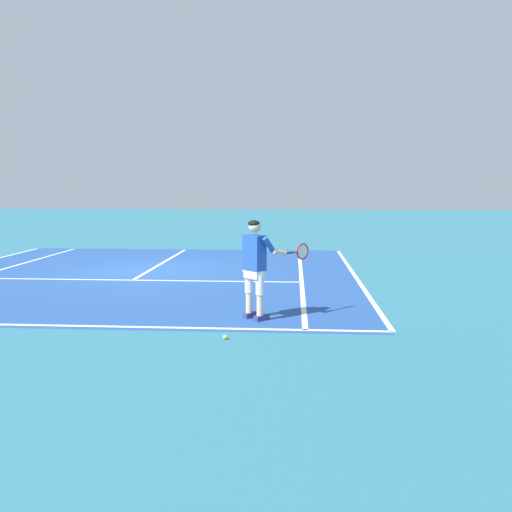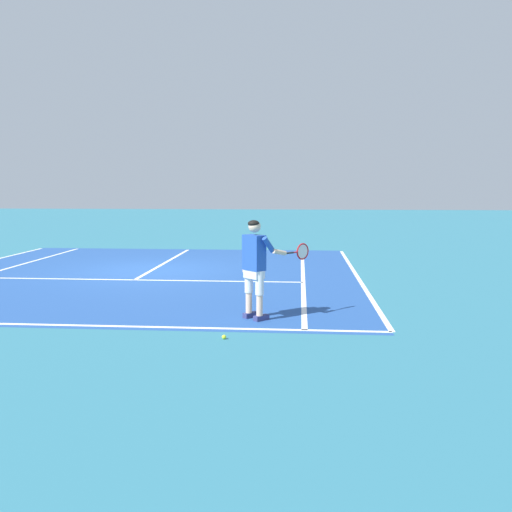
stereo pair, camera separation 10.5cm
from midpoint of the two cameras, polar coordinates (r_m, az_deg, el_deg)
The scene contains 9 objects.
ground_plane at distance 15.16m, azimuth -11.26°, elevation -1.50°, with size 80.00×80.00×0.00m, color teal.
court_inner_surface at distance 14.63m, azimuth -11.82°, elevation -1.82°, with size 10.98×11.19×0.00m, color #234C93.
line_baseline at distance 9.66m, azimuth -20.58°, elevation -6.80°, with size 10.98×0.10×0.01m, color white.
line_service at distance 13.68m, azimuth -12.96°, elevation -2.47°, with size 8.23×0.10×0.01m, color white.
line_centre_service at distance 16.73m, azimuth -9.79°, elevation -0.63°, with size 0.10×6.40×0.01m, color white.
line_singles_right at distance 14.08m, azimuth 4.52°, elevation -2.03°, with size 0.10×10.79×0.01m, color white.
line_doubles_right at distance 14.16m, azimuth 10.10°, elevation -2.06°, with size 0.10×10.79×0.01m, color white.
tennis_player at distance 9.30m, azimuth -0.33°, elevation -0.67°, with size 1.15×0.75×1.71m.
tennis_ball_near_feet at distance 8.28m, azimuth -3.61°, elevation -8.45°, with size 0.07×0.07×0.07m, color #CCE02D.
Camera 1 is at (3.92, -14.45, 2.28)m, focal length 38.29 mm.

